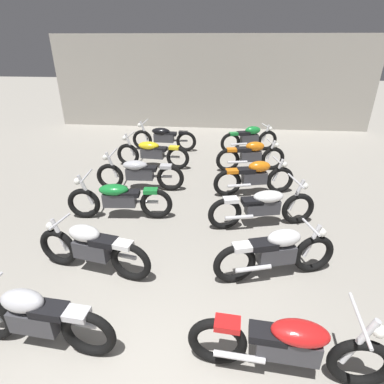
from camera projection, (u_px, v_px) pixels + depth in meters
The scene contains 13 objects.
back_wall at pixel (211, 83), 12.57m from camera, with size 12.86×0.24×3.60m, color #9E998E.
motorcycle_left_row_0 at pixel (35, 318), 3.63m from camera, with size 1.97×0.48×0.88m.
motorcycle_left_row_1 at pixel (92, 248), 4.85m from camera, with size 1.96×0.58×0.88m.
motorcycle_left_row_2 at pixel (119, 199), 6.37m from camera, with size 2.17×0.68×0.97m.
motorcycle_left_row_3 at pixel (139, 173), 7.60m from camera, with size 2.17×0.68×0.97m.
motorcycle_left_row_4 at pixel (152, 152), 8.97m from camera, with size 2.17×0.68×0.97m.
motorcycle_left_row_5 at pixel (164, 137), 10.37m from camera, with size 2.17×0.68×0.97m.
motorcycle_right_row_0 at pixel (289, 345), 3.31m from camera, with size 2.17×0.68×0.97m.
motorcycle_right_row_1 at pixel (277, 252), 4.74m from camera, with size 1.92×0.73×0.88m.
motorcycle_right_row_2 at pixel (263, 206), 6.08m from camera, with size 2.13×0.82×0.97m.
motorcycle_right_row_3 at pixel (255, 177), 7.36m from camera, with size 1.94×0.68×0.88m.
motorcycle_right_row_4 at pixel (251, 155), 8.74m from camera, with size 1.96×0.62×0.88m.
motorcycle_right_row_5 at pixel (250, 138), 10.26m from camera, with size 1.91×0.75×0.88m.
Camera 1 is at (0.58, -1.56, 3.38)m, focal length 29.10 mm.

